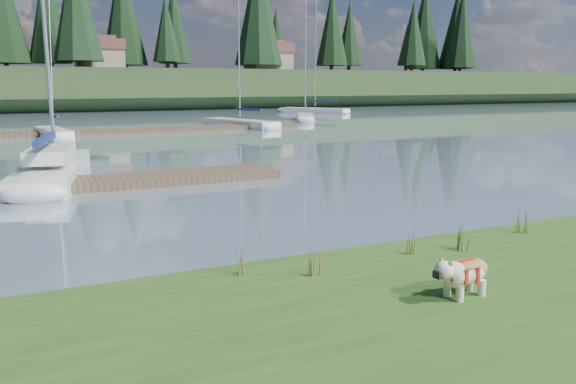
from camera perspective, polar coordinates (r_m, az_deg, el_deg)
ground at (r=40.52m, az=-19.29°, el=5.59°), size 200.00×200.00×0.00m
bank at (r=6.78m, az=19.14°, el=-17.80°), size 60.00×9.00×0.35m
ridge at (r=83.26m, az=-22.76°, el=9.54°), size 200.00×20.00×5.00m
bulldog at (r=8.50m, az=17.47°, el=-7.69°), size 1.02×0.49×0.60m
sailboat_main at (r=22.51m, az=-22.56°, el=2.60°), size 3.52×9.61×13.51m
dock_near at (r=19.42m, az=-24.10°, el=0.46°), size 16.00×2.00×0.30m
dock_far at (r=40.77m, az=-16.50°, el=6.00°), size 26.00×2.20×0.30m
sailboat_bg_2 at (r=39.19m, az=-22.94°, el=5.67°), size 2.21×6.72×10.07m
sailboat_bg_3 at (r=45.14m, az=-5.49°, el=7.06°), size 4.16×9.02×12.95m
sailboat_bg_4 at (r=52.62m, az=1.72°, el=7.66°), size 4.40×7.19×10.81m
sailboat_bg_5 at (r=66.19m, az=2.17°, el=8.33°), size 6.41×8.63×12.88m
weed_0 at (r=9.02m, az=2.65°, el=-6.91°), size 0.17×0.14×0.60m
weed_1 at (r=10.35m, az=12.15°, el=-4.93°), size 0.17×0.14×0.55m
weed_2 at (r=10.79m, az=16.84°, el=-4.31°), size 0.17×0.14×0.63m
weed_3 at (r=9.05m, az=-5.05°, el=-6.87°), size 0.17×0.14×0.61m
weed_4 at (r=10.83m, az=17.28°, el=-4.83°), size 0.17×0.14×0.39m
weed_5 at (r=12.45m, az=22.83°, el=-2.56°), size 0.17×0.14×0.70m
mud_lip at (r=10.13m, az=1.32°, el=-8.06°), size 60.00×0.50×0.14m
conifer_4 at (r=77.11m, az=-20.75°, el=17.54°), size 6.16×6.16×15.10m
conifer_5 at (r=82.78m, az=-12.28°, el=15.91°), size 3.96×3.96×10.35m
conifer_6 at (r=85.23m, az=-3.06°, el=18.13°), size 7.04×7.04×17.00m
conifer_7 at (r=93.85m, az=4.48°, el=16.34°), size 5.28×5.28×13.20m
conifer_8 at (r=97.65m, az=12.58°, el=15.51°), size 4.62×4.62×11.77m
conifer_9 at (r=108.36m, az=17.24°, el=15.53°), size 5.94×5.94×14.62m
house_1 at (r=81.89m, az=-18.64°, el=13.18°), size 6.30×5.30×4.65m
house_2 at (r=86.35m, az=-2.01°, el=13.59°), size 6.30×5.30×4.65m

